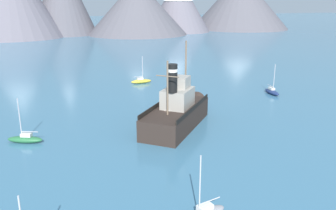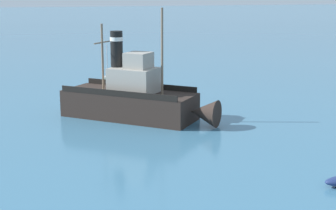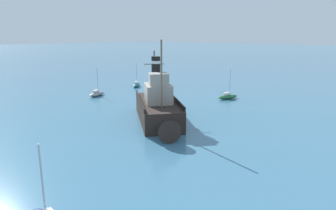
{
  "view_description": "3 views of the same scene",
  "coord_description": "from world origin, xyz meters",
  "px_view_note": "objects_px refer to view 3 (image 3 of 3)",
  "views": [
    {
      "loc": [
        -13.5,
        -37.59,
        14.64
      ],
      "look_at": [
        0.6,
        3.19,
        1.78
      ],
      "focal_mm": 38.0,
      "sensor_mm": 36.0,
      "label": 1
    },
    {
      "loc": [
        44.95,
        -9.44,
        11.46
      ],
      "look_at": [
        3.22,
        2.63,
        1.61
      ],
      "focal_mm": 55.0,
      "sensor_mm": 36.0,
      "label": 2
    },
    {
      "loc": [
        27.48,
        23.39,
        10.47
      ],
      "look_at": [
        0.35,
        1.39,
        2.17
      ],
      "focal_mm": 32.0,
      "sensor_mm": 36.0,
      "label": 3
    }
  ],
  "objects_px": {
    "old_tugboat": "(158,107)",
    "sailboat_grey": "(97,94)",
    "sailboat_green": "(228,96)",
    "sailboat_teal": "(136,85)"
  },
  "relations": [
    {
      "from": "sailboat_teal",
      "to": "sailboat_green",
      "type": "height_order",
      "value": "same"
    },
    {
      "from": "sailboat_teal",
      "to": "sailboat_green",
      "type": "relative_size",
      "value": 1.0
    },
    {
      "from": "sailboat_grey",
      "to": "sailboat_teal",
      "type": "relative_size",
      "value": 1.0
    },
    {
      "from": "sailboat_teal",
      "to": "sailboat_green",
      "type": "distance_m",
      "value": 20.14
    },
    {
      "from": "sailboat_teal",
      "to": "old_tugboat",
      "type": "bearing_deg",
      "value": 50.91
    },
    {
      "from": "old_tugboat",
      "to": "sailboat_teal",
      "type": "height_order",
      "value": "old_tugboat"
    },
    {
      "from": "sailboat_grey",
      "to": "sailboat_green",
      "type": "height_order",
      "value": "same"
    },
    {
      "from": "old_tugboat",
      "to": "sailboat_grey",
      "type": "relative_size",
      "value": 2.67
    },
    {
      "from": "sailboat_grey",
      "to": "sailboat_teal",
      "type": "bearing_deg",
      "value": -172.98
    },
    {
      "from": "old_tugboat",
      "to": "sailboat_green",
      "type": "height_order",
      "value": "old_tugboat"
    }
  ]
}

